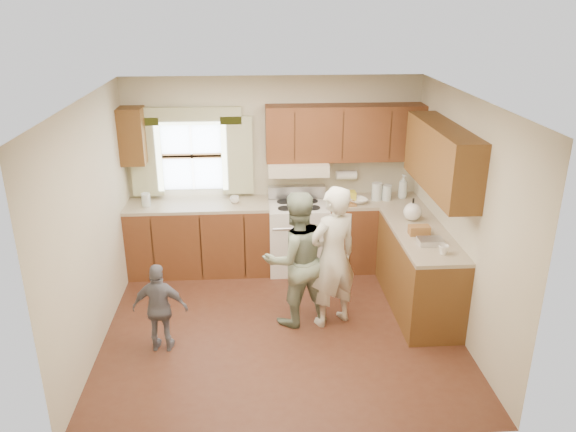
{
  "coord_description": "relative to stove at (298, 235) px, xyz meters",
  "views": [
    {
      "loc": [
        -0.28,
        -5.34,
        3.39
      ],
      "look_at": [
        0.1,
        0.4,
        1.15
      ],
      "focal_mm": 35.0,
      "sensor_mm": 36.0,
      "label": 1
    }
  ],
  "objects": [
    {
      "name": "woman_right",
      "position": [
        -0.13,
        -1.33,
        0.3
      ],
      "size": [
        0.88,
        0.78,
        1.53
      ],
      "primitive_type": "imported",
      "rotation": [
        0.0,
        0.0,
        3.45
      ],
      "color": "#25422B",
      "rests_on": "ground"
    },
    {
      "name": "child",
      "position": [
        -1.54,
        -1.78,
        0.01
      ],
      "size": [
        0.58,
        0.29,
        0.96
      ],
      "primitive_type": "imported",
      "rotation": [
        0.0,
        0.0,
        3.03
      ],
      "color": "slate",
      "rests_on": "ground"
    },
    {
      "name": "kitchen_fixtures",
      "position": [
        0.32,
        -0.36,
        0.37
      ],
      "size": [
        3.8,
        2.25,
        2.15
      ],
      "color": "#401E0D",
      "rests_on": "ground"
    },
    {
      "name": "room",
      "position": [
        -0.3,
        -1.44,
        0.78
      ],
      "size": [
        3.8,
        3.8,
        3.8
      ],
      "color": "#4A2416",
      "rests_on": "ground"
    },
    {
      "name": "woman_left",
      "position": [
        0.26,
        -1.38,
        0.33
      ],
      "size": [
        0.69,
        0.6,
        1.6
      ],
      "primitive_type": "imported",
      "rotation": [
        0.0,
        0.0,
        3.59
      ],
      "color": "beige",
      "rests_on": "ground"
    },
    {
      "name": "stove",
      "position": [
        0.0,
        0.0,
        0.0
      ],
      "size": [
        0.76,
        0.67,
        1.07
      ],
      "color": "silver",
      "rests_on": "ground"
    }
  ]
}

